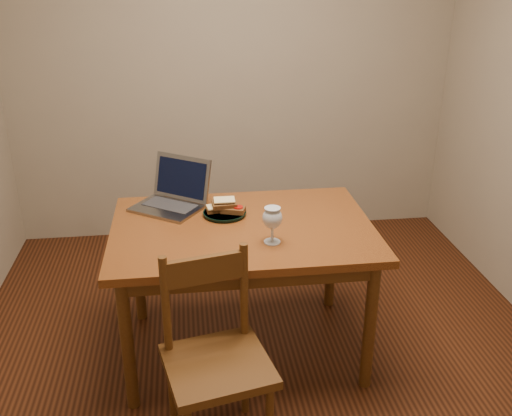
{
  "coord_description": "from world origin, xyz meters",
  "views": [
    {
      "loc": [
        -0.35,
        -2.48,
        1.96
      ],
      "look_at": [
        -0.02,
        0.15,
        0.8
      ],
      "focal_mm": 40.0,
      "sensor_mm": 36.0,
      "label": 1
    }
  ],
  "objects": [
    {
      "name": "back_wall",
      "position": [
        0.0,
        1.61,
        1.3
      ],
      "size": [
        3.2,
        0.02,
        2.6
      ],
      "primitive_type": "cube",
      "color": "gray",
      "rests_on": "floor"
    },
    {
      "name": "sandwich_cheese",
      "position": [
        -0.21,
        0.23,
        0.78
      ],
      "size": [
        0.12,
        0.08,
        0.03
      ],
      "primitive_type": null,
      "rotation": [
        0.0,
        0.0,
        0.11
      ],
      "color": "#381E0C",
      "rests_on": "plate"
    },
    {
      "name": "floor",
      "position": [
        0.0,
        0.0,
        -0.01
      ],
      "size": [
        3.2,
        3.2,
        0.02
      ],
      "primitive_type": "cube",
      "color": "black",
      "rests_on": "ground"
    },
    {
      "name": "plate",
      "position": [
        -0.17,
        0.21,
        0.75
      ],
      "size": [
        0.23,
        0.23,
        0.02
      ],
      "primitive_type": "cylinder",
      "color": "black",
      "rests_on": "table"
    },
    {
      "name": "milk_glass",
      "position": [
        0.02,
        -0.13,
        0.83
      ],
      "size": [
        0.09,
        0.09,
        0.18
      ],
      "primitive_type": null,
      "color": "white",
      "rests_on": "table"
    },
    {
      "name": "table",
      "position": [
        -0.09,
        0.07,
        0.65
      ],
      "size": [
        1.3,
        0.9,
        0.74
      ],
      "color": "#4C200C",
      "rests_on": "floor"
    },
    {
      "name": "sandwich_top",
      "position": [
        -0.17,
        0.22,
        0.8
      ],
      "size": [
        0.13,
        0.08,
        0.04
      ],
      "primitive_type": null,
      "rotation": [
        0.0,
        0.0,
        0.08
      ],
      "color": "#381E0C",
      "rests_on": "plate"
    },
    {
      "name": "laptop",
      "position": [
        -0.43,
        0.38,
        0.81
      ],
      "size": [
        0.46,
        0.45,
        0.25
      ],
      "rotation": [
        0.0,
        0.0,
        -0.61
      ],
      "color": "slate",
      "rests_on": "table"
    },
    {
      "name": "sandwich_tomato",
      "position": [
        -0.13,
        0.2,
        0.78
      ],
      "size": [
        0.14,
        0.11,
        0.04
      ],
      "primitive_type": null,
      "rotation": [
        0.0,
        0.0,
        -0.33
      ],
      "color": "#381E0C",
      "rests_on": "plate"
    },
    {
      "name": "front_wall",
      "position": [
        0.0,
        -1.61,
        1.3
      ],
      "size": [
        3.2,
        0.02,
        2.6
      ],
      "primitive_type": "cube",
      "color": "gray",
      "rests_on": "floor"
    },
    {
      "name": "chair",
      "position": [
        -0.28,
        -0.57,
        0.48
      ],
      "size": [
        0.49,
        0.48,
        0.45
      ],
      "rotation": [
        0.0,
        0.0,
        0.21
      ],
      "color": "#45260E",
      "rests_on": "floor"
    }
  ]
}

